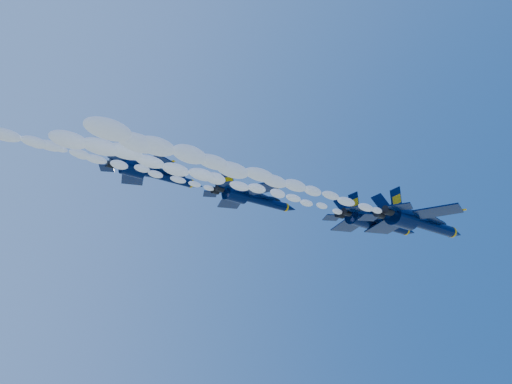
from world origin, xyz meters
TOP-DOWN VIEW (x-y plane):
  - jet_lead at (13.04, -12.44)m, footprint 18.88×15.49m
  - smoke_trail_jet_lead at (-14.81, -12.44)m, footprint 39.58×1.95m
  - jet_second at (11.53, -6.05)m, footprint 17.10×14.03m
  - smoke_trail_jet_second at (-15.57, -6.05)m, footprint 39.58×1.77m
  - jet_third at (-1.73, 6.90)m, footprint 16.19×13.28m
  - smoke_trail_jet_third at (-28.44, 6.90)m, footprint 39.58×1.67m
  - jet_fourth at (-16.45, 12.24)m, footprint 15.75×12.92m

SIDE VIEW (x-z plane):
  - smoke_trail_jet_lead at x=-14.81m, z-range 148.38..150.14m
  - jet_lead at x=13.04m, z-range 146.14..153.16m
  - smoke_trail_jet_second at x=-15.57m, z-range 149.88..151.47m
  - jet_second at x=11.53m, z-range 147.87..154.22m
  - smoke_trail_jet_third at x=-28.44m, z-range 154.53..156.04m
  - jet_third at x=-1.73m, z-range 152.64..158.66m
  - jet_fourth at x=-16.45m, z-range 154.94..160.80m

